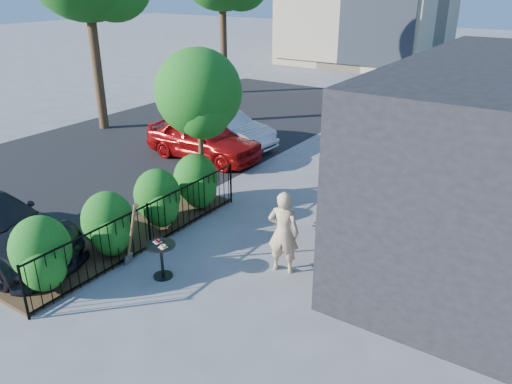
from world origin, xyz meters
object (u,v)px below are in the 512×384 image
Objects in this scene: cafe_table at (161,255)px; woman at (283,232)px; patio_tree at (200,98)px; car_red at (204,138)px; car_silver at (221,128)px; shovel at (131,238)px.

cafe_table is 2.45m from woman.
patio_tree is 2.26× the size of woman.
cafe_table is 0.19× the size of car_red.
car_red is 1.36m from car_silver.
cafe_table is at bearing -147.74° from car_red.
shovel is (0.98, -3.50, -2.09)m from patio_tree.
car_silver is (-0.31, 1.32, -0.02)m from car_red.
patio_tree reaches higher than cafe_table.
patio_tree reaches higher than car_red.
woman is at bearing -128.47° from car_red.
patio_tree reaches higher than car_silver.
car_red reaches higher than cafe_table.
cafe_table is 8.48m from car_silver.
car_red is at bearing -163.47° from car_silver.
patio_tree reaches higher than woman.
shovel reaches higher than car_silver.
patio_tree is 5.06× the size of cafe_table.
woman is 8.40m from car_silver.
patio_tree is 3.95m from car_red.
car_silver is at bearing 114.57° from shovel.
cafe_table is at bearing -147.33° from car_silver.
cafe_table is 7.18m from car_red.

